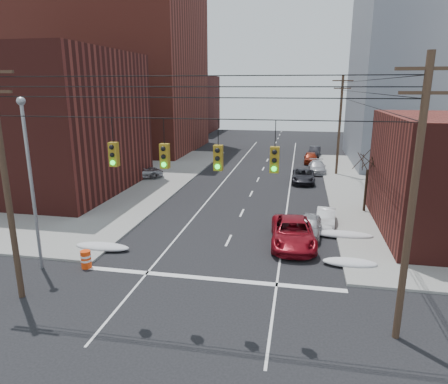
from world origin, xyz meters
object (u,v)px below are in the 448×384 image
at_px(parked_car_b, 326,218).
at_px(parked_car_e, 311,158).
at_px(parked_car_c, 303,176).
at_px(lot_car_d, 93,170).
at_px(lot_car_a, 64,191).
at_px(lot_car_b, 140,172).
at_px(parked_car_a, 309,226).
at_px(red_pickup, 293,233).
at_px(parked_car_d, 317,167).
at_px(parked_car_f, 315,151).
at_px(lot_car_c, 72,185).
at_px(construction_barrel, 86,259).

height_order(parked_car_b, parked_car_e, parked_car_e).
xyz_separation_m(parked_car_c, parked_car_e, (0.95, 11.36, 0.03)).
bearing_deg(parked_car_e, lot_car_d, -149.92).
height_order(lot_car_a, lot_car_b, lot_car_a).
xyz_separation_m(parked_car_a, lot_car_a, (-20.97, 4.42, 0.23)).
relative_size(red_pickup, parked_car_b, 1.58).
height_order(red_pickup, parked_car_e, red_pickup).
xyz_separation_m(parked_car_d, parked_car_e, (-0.65, 6.07, 0.04)).
bearing_deg(parked_car_a, parked_car_b, 69.46).
distance_m(parked_car_e, parked_car_f, 5.75).
distance_m(parked_car_e, lot_car_c, 30.01).
relative_size(lot_car_b, lot_car_c, 1.07).
xyz_separation_m(parked_car_b, parked_car_c, (-1.60, 13.42, 0.08)).
bearing_deg(parked_car_f, lot_car_d, -135.39).
relative_size(parked_car_b, lot_car_a, 0.80).
bearing_deg(lot_car_b, parked_car_a, -151.48).
relative_size(parked_car_d, parked_car_e, 1.11).
height_order(lot_car_a, lot_car_d, lot_car_a).
height_order(parked_car_e, lot_car_a, lot_car_a).
xyz_separation_m(parked_car_f, lot_car_d, (-24.41, -19.15, 0.17)).
relative_size(parked_car_c, lot_car_a, 1.06).
height_order(parked_car_f, lot_car_b, lot_car_b).
height_order(lot_car_d, construction_barrel, lot_car_d).
relative_size(parked_car_a, parked_car_e, 0.96).
bearing_deg(parked_car_d, parked_car_f, 88.54).
xyz_separation_m(lot_car_b, lot_car_c, (-3.97, -6.91, -0.02)).
bearing_deg(red_pickup, parked_car_f, 82.45).
distance_m(red_pickup, lot_car_b, 22.93).
relative_size(lot_car_a, lot_car_c, 1.01).
bearing_deg(lot_car_a, parked_car_b, -93.95).
bearing_deg(lot_car_c, parked_car_e, -36.71).
height_order(parked_car_c, lot_car_d, lot_car_d).
relative_size(parked_car_a, lot_car_b, 0.81).
xyz_separation_m(parked_car_b, lot_car_a, (-22.15, 2.17, 0.31)).
bearing_deg(parked_car_b, lot_car_b, 153.19).
height_order(parked_car_b, lot_car_d, lot_car_d).
xyz_separation_m(parked_car_a, parked_car_f, (1.19, 32.73, -0.00)).
height_order(parked_car_d, lot_car_c, lot_car_c).
bearing_deg(parked_car_c, lot_car_c, -157.88).
relative_size(parked_car_e, lot_car_c, 0.91).
bearing_deg(parked_car_d, lot_car_b, -160.97).
bearing_deg(parked_car_f, parked_car_b, -83.50).
height_order(red_pickup, lot_car_d, red_pickup).
xyz_separation_m(parked_car_d, lot_car_d, (-24.41, -7.37, 0.18)).
relative_size(parked_car_f, lot_car_a, 0.89).
height_order(parked_car_f, construction_barrel, parked_car_f).
xyz_separation_m(parked_car_b, lot_car_d, (-24.41, 11.34, 0.25)).
height_order(parked_car_c, lot_car_a, lot_car_a).
relative_size(parked_car_a, parked_car_d, 0.86).
distance_m(parked_car_a, parked_car_e, 27.02).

